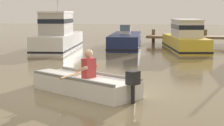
{
  "coord_description": "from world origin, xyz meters",
  "views": [
    {
      "loc": [
        1.83,
        -9.16,
        2.13
      ],
      "look_at": [
        -0.34,
        1.85,
        0.55
      ],
      "focal_mm": 56.8,
      "sensor_mm": 36.0,
      "label": 1
    }
  ],
  "objects_px": {
    "moored_boat_yellow": "(185,38)",
    "moored_boat_navy": "(126,41)",
    "rowboat_with_person": "(83,83)",
    "moored_boat_white": "(58,36)"
  },
  "relations": [
    {
      "from": "rowboat_with_person",
      "to": "moored_boat_navy",
      "type": "bearing_deg",
      "value": 93.89
    },
    {
      "from": "moored_boat_navy",
      "to": "rowboat_with_person",
      "type": "bearing_deg",
      "value": -86.11
    },
    {
      "from": "moored_boat_yellow",
      "to": "moored_boat_navy",
      "type": "bearing_deg",
      "value": 166.61
    },
    {
      "from": "moored_boat_white",
      "to": "moored_boat_yellow",
      "type": "bearing_deg",
      "value": 10.87
    },
    {
      "from": "moored_boat_white",
      "to": "moored_boat_navy",
      "type": "bearing_deg",
      "value": 31.83
    },
    {
      "from": "moored_boat_navy",
      "to": "moored_boat_yellow",
      "type": "bearing_deg",
      "value": -13.39
    },
    {
      "from": "moored_boat_white",
      "to": "moored_boat_yellow",
      "type": "relative_size",
      "value": 1.03
    },
    {
      "from": "moored_boat_white",
      "to": "moored_boat_navy",
      "type": "distance_m",
      "value": 4.31
    },
    {
      "from": "moored_boat_white",
      "to": "rowboat_with_person",
      "type": "bearing_deg",
      "value": -67.03
    },
    {
      "from": "rowboat_with_person",
      "to": "moored_boat_white",
      "type": "bearing_deg",
      "value": 112.97
    }
  ]
}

